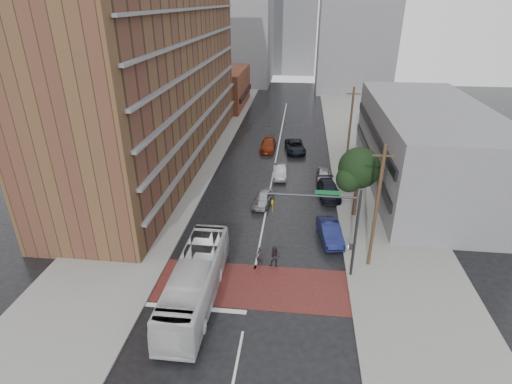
% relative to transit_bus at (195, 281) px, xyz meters
% --- Properties ---
extents(ground, '(160.00, 160.00, 0.00)m').
position_rel_transit_bus_xyz_m(ground, '(3.63, 1.39, -1.57)').
color(ground, black).
rests_on(ground, ground).
extents(crosswalk, '(14.00, 5.00, 0.02)m').
position_rel_transit_bus_xyz_m(crosswalk, '(3.63, 1.89, -1.56)').
color(crosswalk, maroon).
rests_on(crosswalk, ground).
extents(sidewalk_west, '(9.00, 90.00, 0.15)m').
position_rel_transit_bus_xyz_m(sidewalk_west, '(-7.87, 26.39, -1.50)').
color(sidewalk_west, gray).
rests_on(sidewalk_west, ground).
extents(sidewalk_east, '(9.00, 90.00, 0.15)m').
position_rel_transit_bus_xyz_m(sidewalk_east, '(15.13, 26.39, -1.50)').
color(sidewalk_east, gray).
rests_on(sidewalk_east, ground).
extents(apartment_block, '(10.00, 44.00, 28.00)m').
position_rel_transit_bus_xyz_m(apartment_block, '(-10.37, 25.39, 12.43)').
color(apartment_block, brown).
rests_on(apartment_block, ground).
extents(storefront_west, '(8.00, 16.00, 7.00)m').
position_rel_transit_bus_xyz_m(storefront_west, '(-8.37, 55.39, 1.93)').
color(storefront_west, brown).
rests_on(storefront_west, ground).
extents(building_east, '(11.00, 26.00, 9.00)m').
position_rel_transit_bus_xyz_m(building_east, '(20.13, 21.39, 2.93)').
color(building_east, slate).
rests_on(building_east, ground).
extents(distant_tower_west, '(18.00, 16.00, 32.00)m').
position_rel_transit_bus_xyz_m(distant_tower_west, '(-10.37, 79.39, 14.43)').
color(distant_tower_west, slate).
rests_on(distant_tower_west, ground).
extents(distant_tower_east, '(16.00, 14.00, 36.00)m').
position_rel_transit_bus_xyz_m(distant_tower_east, '(17.63, 73.39, 16.43)').
color(distant_tower_east, slate).
rests_on(distant_tower_east, ground).
extents(distant_tower_center, '(12.00, 10.00, 24.00)m').
position_rel_transit_bus_xyz_m(distant_tower_center, '(3.63, 96.39, 10.43)').
color(distant_tower_center, slate).
rests_on(distant_tower_center, ground).
extents(street_tree, '(4.20, 4.10, 6.90)m').
position_rel_transit_bus_xyz_m(street_tree, '(12.15, 13.43, 3.16)').
color(street_tree, '#332319').
rests_on(street_tree, ground).
extents(signal_mast, '(6.50, 0.30, 7.20)m').
position_rel_transit_bus_xyz_m(signal_mast, '(9.48, 3.89, 3.16)').
color(signal_mast, '#2D2D33').
rests_on(signal_mast, ground).
extents(utility_pole_near, '(1.60, 0.26, 10.00)m').
position_rel_transit_bus_xyz_m(utility_pole_near, '(12.43, 5.39, 3.57)').
color(utility_pole_near, '#473321').
rests_on(utility_pole_near, ground).
extents(utility_pole_far, '(1.60, 0.26, 10.00)m').
position_rel_transit_bus_xyz_m(utility_pole_far, '(12.43, 25.39, 3.57)').
color(utility_pole_far, '#473321').
rests_on(utility_pole_far, ground).
extents(transit_bus, '(2.65, 11.29, 3.15)m').
position_rel_transit_bus_xyz_m(transit_bus, '(0.00, 0.00, 0.00)').
color(transit_bus, silver).
rests_on(transit_bus, ground).
extents(pedestrian_a, '(0.70, 0.57, 1.67)m').
position_rel_transit_bus_xyz_m(pedestrian_a, '(3.97, 4.39, -0.74)').
color(pedestrian_a, black).
rests_on(pedestrian_a, ground).
extents(pedestrian_b, '(0.98, 0.81, 1.82)m').
position_rel_transit_bus_xyz_m(pedestrian_b, '(5.13, 4.39, -0.66)').
color(pedestrian_b, black).
rests_on(pedestrian_b, ground).
extents(car_travel_a, '(2.24, 4.25, 1.38)m').
position_rel_transit_bus_xyz_m(car_travel_a, '(3.19, 14.77, -0.88)').
color(car_travel_a, '#ACB0B3').
rests_on(car_travel_a, ground).
extents(car_travel_b, '(1.83, 4.35, 1.40)m').
position_rel_transit_bus_xyz_m(car_travel_b, '(4.44, 21.97, -0.87)').
color(car_travel_b, '#B7B9C0').
rests_on(car_travel_b, ground).
extents(car_travel_c, '(2.07, 4.92, 1.42)m').
position_rel_transit_bus_xyz_m(car_travel_c, '(2.28, 31.27, -0.86)').
color(car_travel_c, maroon).
rests_on(car_travel_c, ground).
extents(suv_travel, '(3.25, 5.65, 1.48)m').
position_rel_transit_bus_xyz_m(suv_travel, '(6.05, 30.88, -0.83)').
color(suv_travel, black).
rests_on(suv_travel, ground).
extents(car_parked_near, '(2.38, 4.90, 1.55)m').
position_rel_transit_bus_xyz_m(car_parked_near, '(9.60, 8.83, -0.80)').
color(car_parked_near, '#161C4E').
rests_on(car_parked_near, ground).
extents(car_parked_mid, '(2.62, 5.21, 1.45)m').
position_rel_transit_bus_xyz_m(car_parked_mid, '(9.92, 17.39, -0.85)').
color(car_parked_mid, black).
rests_on(car_parked_mid, ground).
extents(car_parked_far, '(1.68, 4.06, 1.38)m').
position_rel_transit_bus_xyz_m(car_parked_far, '(9.52, 21.25, -0.88)').
color(car_parked_far, '#A7A9AE').
rests_on(car_parked_far, ground).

